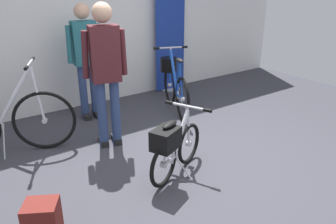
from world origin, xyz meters
The scene contains 9 objects.
ground_plane centered at (0.00, 0.00, 0.00)m, with size 8.20×8.20×0.00m, color #38383F.
back_wall centered at (0.00, 2.51, 1.35)m, with size 8.20×0.10×2.70m, color white.
floor_banner_stand centered at (1.44, 2.34, 0.78)m, with size 0.60×0.36×1.73m.
folding_bike_foreground centered at (-0.27, -0.06, 0.35)m, with size 0.91×0.57×0.69m.
display_bike_left centered at (-1.49, 1.46, 0.40)m, with size 1.43×0.71×1.06m.
display_bike_right centered at (0.89, 1.50, 0.43)m, with size 0.63×1.27×0.94m.
visitor_near_wall centered at (-0.46, 0.95, 0.95)m, with size 0.52×0.33×1.66m.
visitor_browsing centered at (-0.29, 1.96, 0.91)m, with size 0.53×0.30×1.60m.
backpack_on_floor centered at (-1.60, -0.18, 0.15)m, with size 0.33×0.32×0.31m.
Camera 1 is at (-2.02, -2.41, 1.86)m, focal length 35.49 mm.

